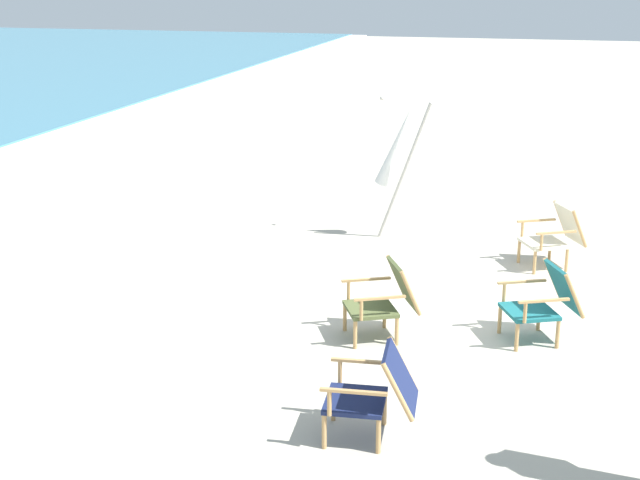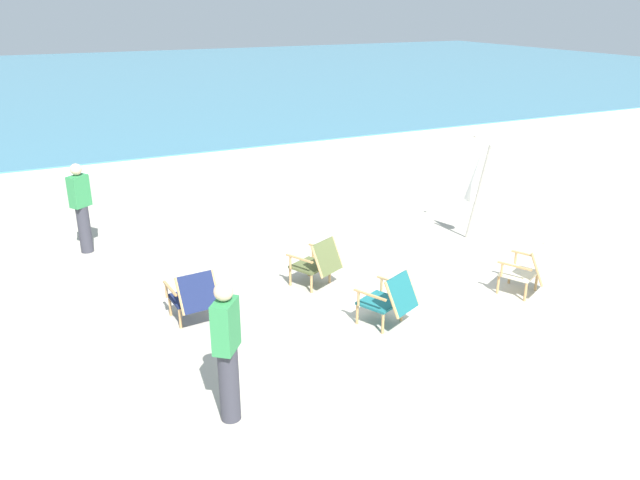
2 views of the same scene
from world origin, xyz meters
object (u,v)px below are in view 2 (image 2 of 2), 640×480
Objects in this scene: beach_chair_front_right at (529,269)px; beach_chair_mid_center at (390,298)px; umbrella_furled_white at (477,175)px; beach_chair_front_left at (318,262)px; beach_chair_far_center at (194,295)px; person_near_chairs at (227,351)px; person_by_waterline at (81,207)px.

beach_chair_mid_center is at bearing 177.97° from beach_chair_front_right.
umbrella_furled_white reaches higher than beach_chair_front_right.
beach_chair_far_center is at bearing -171.57° from beach_chair_front_left.
person_by_waterline is at bearing 98.06° from person_near_chairs.
beach_chair_front_left is (-0.34, 1.58, 0.00)m from beach_chair_mid_center.
beach_chair_far_center is (-2.41, 1.28, -0.00)m from beach_chair_mid_center.
beach_chair_front_left is at bearing 149.04° from beach_chair_front_right.
person_near_chairs is (-2.64, -1.01, 0.41)m from beach_chair_mid_center.
beach_chair_front_right is at bearing -2.03° from beach_chair_mid_center.
umbrella_furled_white reaches higher than person_near_chairs.
beach_chair_mid_center reaches higher than beach_chair_far_center.
person_near_chairs is at bearing -151.60° from umbrella_furled_white.
beach_chair_front_left is at bearing -45.40° from person_by_waterline.
beach_chair_far_center is at bearing 164.30° from beach_chair_front_right.
beach_chair_mid_center is 1.01× the size of beach_chair_front_left.
beach_chair_front_left is at bearing 48.49° from person_near_chairs.
beach_chair_front_left is 0.45× the size of umbrella_furled_white.
beach_chair_front_right is 2.44m from umbrella_furled_white.
beach_chair_front_right reaches higher than beach_chair_mid_center.
beach_chair_front_left is 0.55× the size of person_by_waterline.
beach_chair_front_right is 1.01× the size of beach_chair_front_left.
beach_chair_mid_center is 2.72m from beach_chair_far_center.
umbrella_furled_white is at bearing 8.42° from beach_chair_far_center.
beach_chair_mid_center is 0.55× the size of person_near_chairs.
beach_chair_front_right reaches higher than beach_chair_far_center.
person_by_waterline is (-3.45, 4.74, 0.41)m from beach_chair_mid_center.
beach_chair_far_center is 0.40× the size of umbrella_furled_white.
beach_chair_far_center is 2.34m from person_near_chairs.
person_near_chairs is (-2.30, -2.60, 0.41)m from beach_chair_front_left.
beach_chair_front_right is (2.44, -0.09, 0.00)m from beach_chair_mid_center.
person_by_waterline is (-5.89, 4.83, 0.41)m from beach_chair_front_right.
beach_chair_far_center is 0.49× the size of person_by_waterline.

